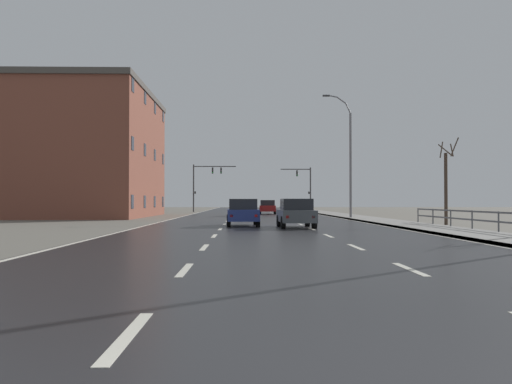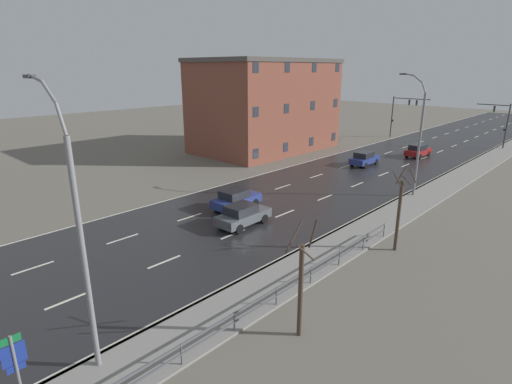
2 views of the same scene
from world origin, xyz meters
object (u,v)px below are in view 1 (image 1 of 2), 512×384
object	(u,v)px
street_lamp_midground	(349,158)
car_far_right	(243,212)
traffic_signal_right	(305,183)
car_far_left	(296,213)
brick_building	(89,154)
car_near_left	(244,208)
car_mid_centre	(268,207)
traffic_signal_left	(204,179)

from	to	relation	value
street_lamp_midground	car_far_right	world-z (taller)	street_lamp_midground
traffic_signal_right	car_far_left	size ratio (longest dim) A/B	1.46
car_far_right	brick_building	xyz separation A→B (m)	(-14.49, 19.49, 5.07)
car_far_left	car_near_left	bearing A→B (deg)	95.82
car_near_left	car_mid_centre	bearing A→B (deg)	72.74
car_far_left	car_far_right	size ratio (longest dim) A/B	1.00
brick_building	car_mid_centre	bearing A→B (deg)	28.33
street_lamp_midground	car_far_left	xyz separation A→B (m)	(-5.78, -14.84, -4.20)
car_mid_centre	car_far_right	world-z (taller)	same
traffic_signal_right	car_mid_centre	world-z (taller)	traffic_signal_right
brick_building	car_far_right	bearing A→B (deg)	-53.36
street_lamp_midground	car_far_left	bearing A→B (deg)	-111.26
traffic_signal_right	brick_building	world-z (taller)	brick_building
car_far_left	street_lamp_midground	bearing A→B (deg)	67.36
street_lamp_midground	car_far_right	xyz separation A→B (m)	(-8.65, -12.73, -4.20)
street_lamp_midground	brick_building	bearing A→B (deg)	163.74
street_lamp_midground	traffic_signal_left	bearing A→B (deg)	116.35
street_lamp_midground	traffic_signal_left	xyz separation A→B (m)	(-13.95, 28.16, -0.61)
car_near_left	brick_building	distance (m)	15.43
traffic_signal_left	car_near_left	size ratio (longest dim) A/B	1.55
car_far_left	brick_building	world-z (taller)	brick_building
car_far_right	brick_building	world-z (taller)	brick_building
traffic_signal_left	brick_building	distance (m)	23.35
brick_building	car_near_left	bearing A→B (deg)	2.46
car_far_left	brick_building	distance (m)	28.17
street_lamp_midground	traffic_signal_right	size ratio (longest dim) A/B	1.69
traffic_signal_right	car_near_left	world-z (taller)	traffic_signal_right
traffic_signal_left	brick_building	xyz separation A→B (m)	(-9.19, -21.41, 1.48)
traffic_signal_right	car_near_left	xyz separation A→B (m)	(-8.34, -21.73, -3.10)
traffic_signal_left	car_mid_centre	size ratio (longest dim) A/B	1.53
car_far_right	brick_building	bearing A→B (deg)	124.62
car_mid_centre	street_lamp_midground	bearing A→B (deg)	-67.61
street_lamp_midground	traffic_signal_left	world-z (taller)	street_lamp_midground
car_far_left	car_mid_centre	distance (m)	30.85
traffic_signal_right	car_mid_centre	bearing A→B (deg)	-113.62
traffic_signal_right	car_far_left	distance (m)	44.41
traffic_signal_right	traffic_signal_left	size ratio (longest dim) A/B	0.95
car_mid_centre	traffic_signal_right	bearing A→B (deg)	68.32
car_far_left	car_far_right	distance (m)	3.57
car_mid_centre	brick_building	distance (m)	20.15
traffic_signal_left	street_lamp_midground	bearing A→B (deg)	-63.65
traffic_signal_left	car_far_left	world-z (taller)	traffic_signal_left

